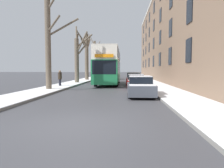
# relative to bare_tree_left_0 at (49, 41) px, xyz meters

# --- Properties ---
(ground_plane) EXTENTS (320.00, 320.00, 0.00)m
(ground_plane) POSITION_rel_bare_tree_left_0_xyz_m (4.84, -11.40, -4.22)
(ground_plane) COLOR #424247
(sidewalk_left) EXTENTS (2.72, 130.00, 0.16)m
(sidewalk_left) POSITION_rel_bare_tree_left_0_xyz_m (-0.24, 41.60, -4.14)
(sidewalk_left) COLOR slate
(sidewalk_left) RESTS_ON ground
(sidewalk_right) EXTENTS (2.72, 130.00, 0.16)m
(sidewalk_right) POSITION_rel_bare_tree_left_0_xyz_m (9.91, 41.60, -4.14)
(sidewalk_right) COLOR slate
(sidewalk_right) RESTS_ON ground
(terrace_facade_right) EXTENTS (9.10, 53.67, 14.73)m
(terrace_facade_right) POSITION_rel_bare_tree_left_0_xyz_m (15.76, 18.59, 3.15)
(terrace_facade_right) COLOR #7A604C
(terrace_facade_right) RESTS_ON ground
(bare_tree_left_0) EXTENTS (2.69, 2.28, 9.02)m
(bare_tree_left_0) POSITION_rel_bare_tree_left_0_xyz_m (0.00, 0.00, 0.00)
(bare_tree_left_0) COLOR brown
(bare_tree_left_0) RESTS_ON ground
(bare_tree_left_1) EXTENTS (2.54, 2.58, 7.76)m
(bare_tree_left_1) POSITION_rel_bare_tree_left_0_xyz_m (0.24, 10.02, -0.73)
(bare_tree_left_1) COLOR brown
(bare_tree_left_1) RESTS_ON ground
(bare_tree_left_2) EXTENTS (1.90, 4.56, 8.05)m
(bare_tree_left_2) POSITION_rel_bare_tree_left_0_xyz_m (0.05, 17.89, 0.08)
(bare_tree_left_2) COLOR brown
(bare_tree_left_2) RESTS_ON ground
(bare_tree_left_3) EXTENTS (2.55, 2.64, 9.36)m
(bare_tree_left_3) POSITION_rel_bare_tree_left_0_xyz_m (0.09, 27.48, 0.06)
(bare_tree_left_3) COLOR brown
(bare_tree_left_3) RESTS_ON ground
(double_decker_bus) EXTENTS (2.61, 11.42, 4.32)m
(double_decker_bus) POSITION_rel_bare_tree_left_0_xyz_m (4.47, 8.15, -1.78)
(double_decker_bus) COLOR #1E7A47
(double_decker_bus) RESTS_ON ground
(parked_car_0) EXTENTS (1.72, 4.34, 1.39)m
(parked_car_0) POSITION_rel_bare_tree_left_0_xyz_m (7.52, -3.54, -3.57)
(parked_car_0) COLOR #474C56
(parked_car_0) RESTS_ON ground
(parked_car_1) EXTENTS (1.68, 4.18, 1.39)m
(parked_car_1) POSITION_rel_bare_tree_left_0_xyz_m (7.52, 2.66, -3.57)
(parked_car_1) COLOR maroon
(parked_car_1) RESTS_ON ground
(parked_car_2) EXTENTS (1.76, 3.96, 1.49)m
(parked_car_2) POSITION_rel_bare_tree_left_0_xyz_m (7.52, 8.06, -3.54)
(parked_car_2) COLOR maroon
(parked_car_2) RESTS_ON ground
(oncoming_van) EXTENTS (2.03, 4.86, 2.30)m
(oncoming_van) POSITION_rel_bare_tree_left_0_xyz_m (3.19, 22.48, -2.97)
(oncoming_van) COLOR white
(oncoming_van) RESTS_ON ground
(pedestrian_left_sidewalk) EXTENTS (0.38, 0.38, 1.75)m
(pedestrian_left_sidewalk) POSITION_rel_bare_tree_left_0_xyz_m (-0.25, 3.75, -3.26)
(pedestrian_left_sidewalk) COLOR black
(pedestrian_left_sidewalk) RESTS_ON ground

